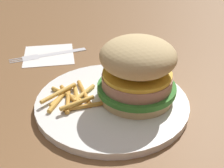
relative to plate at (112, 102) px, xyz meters
The scene contains 6 objects.
ground_plane 0.03m from the plate, 73.46° to the left, with size 1.60×1.60×0.00m, color brown.
plate is the anchor object (origin of this frame).
sandwich 0.07m from the plate, 169.53° to the right, with size 0.13×0.13×0.11m.
fries_pile 0.07m from the plate, ahead, with size 0.10×0.10×0.01m.
napkin 0.24m from the plate, 50.52° to the right, with size 0.11×0.11×0.00m, color white.
fork 0.24m from the plate, 50.16° to the right, with size 0.16×0.09×0.00m.
Camera 1 is at (-0.03, 0.38, 0.29)m, focal length 47.43 mm.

